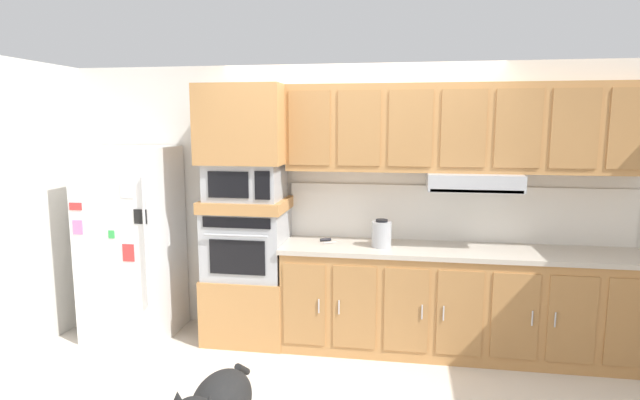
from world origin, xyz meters
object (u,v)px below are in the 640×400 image
(screwdriver, at_px, (326,240))
(electric_kettle, at_px, (381,234))
(microwave, at_px, (246,181))
(built_in_oven, at_px, (247,243))
(refrigerator, at_px, (132,242))

(screwdriver, distance_m, electric_kettle, 0.52)
(microwave, distance_m, electric_kettle, 1.28)
(built_in_oven, relative_size, electric_kettle, 2.92)
(refrigerator, relative_size, screwdriver, 10.67)
(built_in_oven, height_order, microwave, microwave)
(refrigerator, bearing_deg, screwdriver, 4.65)
(microwave, relative_size, screwdriver, 3.90)
(built_in_oven, xyz_separation_m, electric_kettle, (1.21, -0.05, 0.13))
(refrigerator, xyz_separation_m, screwdriver, (1.80, 0.15, 0.05))
(refrigerator, bearing_deg, built_in_oven, 3.56)
(refrigerator, xyz_separation_m, electric_kettle, (2.30, 0.02, 0.15))
(screwdriver, bearing_deg, electric_kettle, -14.11)
(refrigerator, relative_size, microwave, 2.73)
(refrigerator, height_order, screwdriver, refrigerator)
(refrigerator, bearing_deg, electric_kettle, 0.51)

